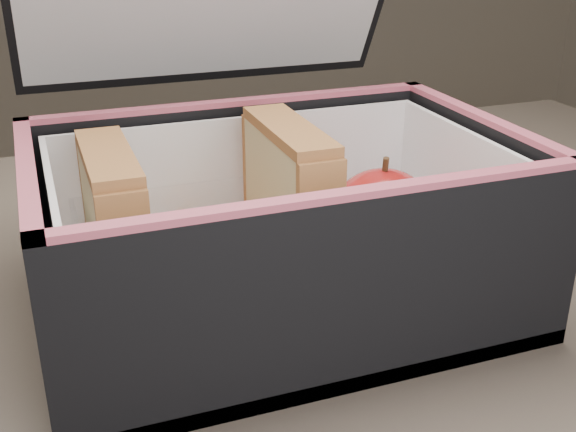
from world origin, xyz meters
The scene contains 8 objects.
kitchen_table centered at (0.00, 0.00, 0.66)m, with size 1.20×0.80×0.75m.
lunch_bag centered at (0.03, -0.01, 0.82)m, with size 0.32×0.31×0.30m.
plastic_tub centered at (-0.02, -0.02, 0.80)m, with size 0.16×0.11×0.07m, color white, non-canonical shape.
sandwich_left centered at (-0.07, -0.02, 0.82)m, with size 0.03×0.10×0.11m.
sandwich_right centered at (0.04, -0.02, 0.83)m, with size 0.03×0.11×0.12m.
carrot_sticks centered at (-0.01, -0.01, 0.78)m, with size 0.04×0.15×0.03m.
paper_napkin centered at (0.12, -0.01, 0.77)m, with size 0.08×0.08×0.01m, color white.
red_apple centered at (0.11, -0.01, 0.81)m, with size 0.09×0.09×0.08m.
Camera 1 is at (-0.11, -0.43, 1.01)m, focal length 45.00 mm.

